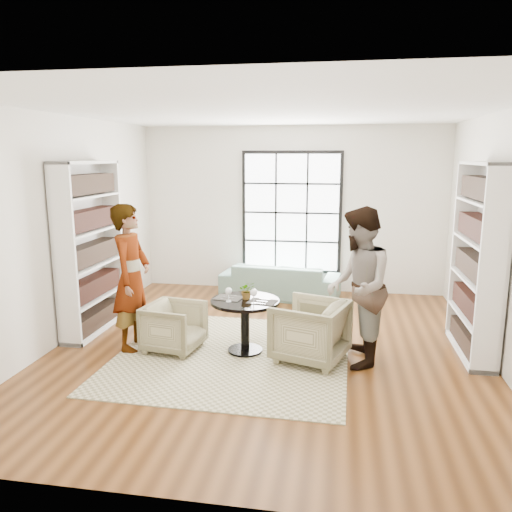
% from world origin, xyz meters
% --- Properties ---
extents(ground, '(6.00, 6.00, 0.00)m').
position_xyz_m(ground, '(0.00, 0.00, 0.00)').
color(ground, brown).
extents(room_shell, '(6.00, 6.01, 6.00)m').
position_xyz_m(room_shell, '(0.00, 0.54, 1.26)').
color(room_shell, silver).
rests_on(room_shell, ground).
extents(rug, '(2.91, 2.91, 0.01)m').
position_xyz_m(rug, '(-0.41, -0.31, 0.01)').
color(rug, '#BAB08B').
rests_on(rug, ground).
extents(pedestal_table, '(0.87, 0.87, 0.69)m').
position_xyz_m(pedestal_table, '(-0.27, -0.16, 0.50)').
color(pedestal_table, black).
rests_on(pedestal_table, ground).
extents(sofa, '(2.13, 1.01, 0.60)m').
position_xyz_m(sofa, '(-0.13, 2.45, 0.30)').
color(sofa, slate).
rests_on(sofa, ground).
extents(armchair_left, '(0.79, 0.77, 0.63)m').
position_xyz_m(armchair_left, '(-1.18, -0.25, 0.31)').
color(armchair_left, '#C1B28A').
rests_on(armchair_left, ground).
extents(armchair_right, '(1.03, 1.02, 0.75)m').
position_xyz_m(armchair_right, '(0.56, -0.28, 0.38)').
color(armchair_right, tan).
rests_on(armchair_right, ground).
extents(person_left, '(0.46, 0.69, 1.88)m').
position_xyz_m(person_left, '(-1.73, -0.25, 0.94)').
color(person_left, gray).
rests_on(person_left, ground).
extents(person_right, '(0.73, 0.93, 1.90)m').
position_xyz_m(person_right, '(1.11, -0.28, 0.95)').
color(person_right, gray).
rests_on(person_right, ground).
extents(placemat_left, '(0.38, 0.32, 0.01)m').
position_xyz_m(placemat_left, '(-0.49, -0.12, 0.70)').
color(placemat_left, black).
rests_on(placemat_left, pedestal_table).
extents(placemat_right, '(0.38, 0.32, 0.01)m').
position_xyz_m(placemat_right, '(-0.04, -0.22, 0.70)').
color(placemat_right, black).
rests_on(placemat_right, pedestal_table).
extents(cutlery_left, '(0.18, 0.24, 0.01)m').
position_xyz_m(cutlery_left, '(-0.49, -0.12, 0.70)').
color(cutlery_left, '#B9B9BD').
rests_on(cutlery_left, placemat_left).
extents(cutlery_right, '(0.18, 0.24, 0.01)m').
position_xyz_m(cutlery_right, '(-0.04, -0.22, 0.70)').
color(cutlery_right, '#B9B9BD').
rests_on(cutlery_right, placemat_right).
extents(wine_glass_left, '(0.08, 0.08, 0.18)m').
position_xyz_m(wine_glass_left, '(-0.45, -0.28, 0.82)').
color(wine_glass_left, silver).
rests_on(wine_glass_left, pedestal_table).
extents(wine_glass_right, '(0.09, 0.09, 0.19)m').
position_xyz_m(wine_glass_right, '(-0.13, -0.31, 0.83)').
color(wine_glass_right, silver).
rests_on(wine_glass_right, pedestal_table).
extents(flower_centerpiece, '(0.25, 0.23, 0.22)m').
position_xyz_m(flower_centerpiece, '(-0.25, -0.12, 0.80)').
color(flower_centerpiece, gray).
rests_on(flower_centerpiece, pedestal_table).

